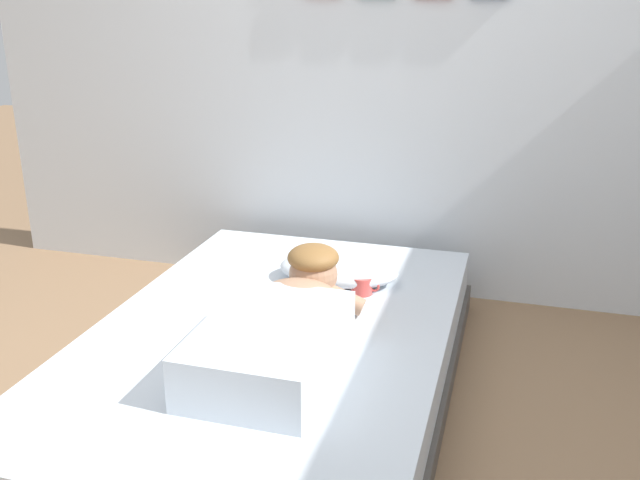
% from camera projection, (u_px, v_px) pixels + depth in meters
% --- Properties ---
extents(ground_plane, '(12.94, 12.94, 0.00)m').
position_uv_depth(ground_plane, '(305.00, 472.00, 2.27)').
color(ground_plane, '#8C6B4C').
extents(back_wall, '(4.47, 0.12, 2.50)m').
position_uv_depth(back_wall, '(404.00, 43.00, 3.31)').
color(back_wall, silver).
rests_on(back_wall, ground).
extents(bed, '(1.33, 2.07, 0.29)m').
position_uv_depth(bed, '(272.00, 362.00, 2.66)').
color(bed, '#4C4742').
rests_on(bed, ground).
extents(pillow, '(0.52, 0.32, 0.11)m').
position_uv_depth(pillow, '(338.00, 270.00, 3.00)').
color(pillow, silver).
rests_on(pillow, bed).
extents(person_lying, '(0.43, 0.92, 0.27)m').
position_uv_depth(person_lying, '(283.00, 325.00, 2.39)').
color(person_lying, silver).
rests_on(person_lying, bed).
extents(coffee_cup, '(0.12, 0.09, 0.07)m').
position_uv_depth(coffee_cup, '(361.00, 285.00, 2.89)').
color(coffee_cup, '#D84C47').
rests_on(coffee_cup, bed).
extents(cell_phone, '(0.07, 0.14, 0.01)m').
position_uv_depth(cell_phone, '(328.00, 359.00, 2.37)').
color(cell_phone, black).
rests_on(cell_phone, bed).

